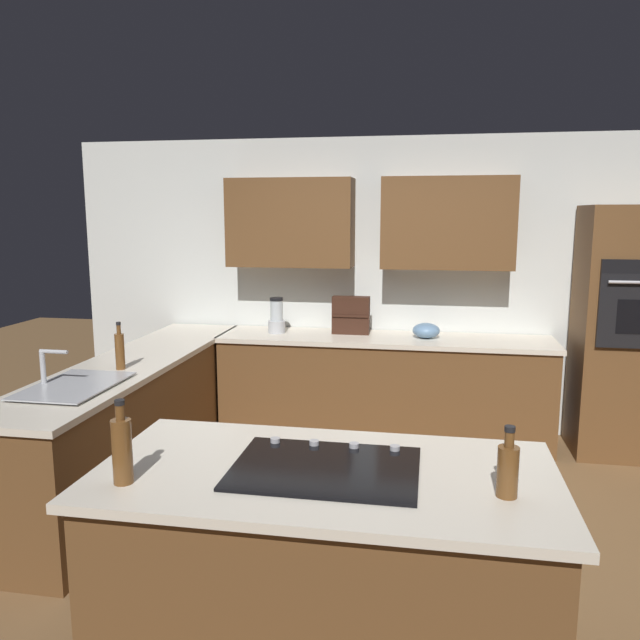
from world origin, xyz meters
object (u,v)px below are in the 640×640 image
at_px(wall_oven, 630,332).
at_px(blender, 277,318).
at_px(spice_rack, 351,315).
at_px(oil_bottle, 122,449).
at_px(mixing_bowl, 426,331).
at_px(dish_soap_bottle, 120,350).
at_px(cooktop, 326,467).
at_px(sink_unit, 73,385).
at_px(second_bottle, 508,469).

relative_size(wall_oven, blender, 6.40).
distance_m(spice_rack, oil_bottle, 3.23).
bearing_deg(blender, oil_bottle, 93.11).
distance_m(mixing_bowl, dish_soap_bottle, 2.49).
bearing_deg(oil_bottle, blender, -86.89).
bearing_deg(cooktop, blender, -72.12).
distance_m(mixing_bowl, spice_rack, 0.66).
distance_m(sink_unit, spice_rack, 2.46).
relative_size(wall_oven, sink_unit, 2.86).
bearing_deg(cooktop, sink_unit, -28.53).
xyz_separation_m(mixing_bowl, second_bottle, (-0.33, 2.99, 0.04)).
bearing_deg(spice_rack, cooktop, 95.34).
xyz_separation_m(wall_oven, cooktop, (1.98, 2.84, -0.10)).
bearing_deg(sink_unit, dish_soap_bottle, -96.95).
bearing_deg(wall_oven, dish_soap_bottle, 21.67).
xyz_separation_m(dish_soap_bottle, oil_bottle, (-0.89, 1.67, 0.01)).
height_order(sink_unit, dish_soap_bottle, dish_soap_bottle).
distance_m(wall_oven, mixing_bowl, 1.60).
xyz_separation_m(sink_unit, spice_rack, (-1.43, -2.00, 0.15)).
relative_size(dish_soap_bottle, oil_bottle, 0.96).
height_order(wall_oven, spice_rack, wall_oven).
distance_m(cooktop, spice_rack, 2.95).
bearing_deg(second_bottle, blender, -61.45).
distance_m(blender, dish_soap_bottle, 1.63).
bearing_deg(oil_bottle, mixing_bowl, -109.83).
relative_size(sink_unit, spice_rack, 2.12).
relative_size(cooktop, oil_bottle, 2.26).
relative_size(blender, oil_bottle, 0.93).
bearing_deg(mixing_bowl, blender, -0.00).
distance_m(spice_rack, dish_soap_bottle, 2.05).
height_order(wall_oven, dish_soap_bottle, wall_oven).
relative_size(spice_rack, dish_soap_bottle, 1.02).
xyz_separation_m(blender, spice_rack, (-0.65, -0.06, 0.03)).
bearing_deg(second_bottle, dish_soap_bottle, -33.16).
height_order(spice_rack, second_bottle, spice_rack).
bearing_deg(sink_unit, blender, -111.89).
xyz_separation_m(blender, dish_soap_bottle, (0.72, 1.46, -0.00)).
distance_m(blender, oil_bottle, 3.14).
bearing_deg(dish_soap_bottle, sink_unit, 83.05).
height_order(wall_oven, cooktop, wall_oven).
distance_m(sink_unit, dish_soap_bottle, 0.50).
bearing_deg(dish_soap_bottle, mixing_bowl, -144.19).
bearing_deg(blender, mixing_bowl, 180.00).
distance_m(sink_unit, mixing_bowl, 2.84).
relative_size(cooktop, mixing_bowl, 3.31).
bearing_deg(cooktop, dish_soap_bottle, -40.53).
xyz_separation_m(wall_oven, spice_rack, (2.25, -0.08, 0.06)).
xyz_separation_m(sink_unit, cooktop, (-1.70, 0.93, -0.01)).
relative_size(blender, second_bottle, 1.15).
xyz_separation_m(spice_rack, oil_bottle, (0.48, 3.20, -0.03)).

